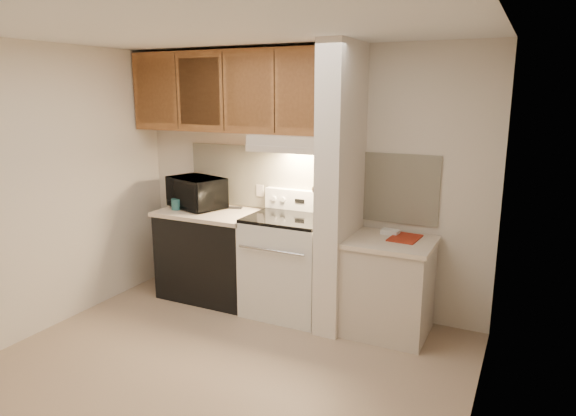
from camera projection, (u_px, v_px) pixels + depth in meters
The scene contains 50 objects.
floor at pixel (223, 367), 3.97m from camera, with size 3.60×3.60×0.00m, color tan.
ceiling at pixel (213, 28), 3.42m from camera, with size 3.60×3.60×0.00m, color white.
wall_back at pixel (304, 179), 5.01m from camera, with size 3.60×0.02×2.50m, color beige.
wall_left at pixel (45, 190), 4.47m from camera, with size 0.02×3.00×2.50m, color beige.
wall_right at pixel (483, 242), 2.92m from camera, with size 0.02×3.00×2.50m, color beige.
backsplash at pixel (304, 181), 5.00m from camera, with size 2.60×0.02×0.63m, color #F7EDCC.
range_body at pixel (289, 266), 4.88m from camera, with size 0.76×0.65×0.92m, color silver.
oven_window at pixel (273, 273), 4.60m from camera, with size 0.50×0.01×0.30m, color black.
oven_handle at pixel (271, 251), 4.51m from camera, with size 0.02×0.02×0.65m, color silver.
cooktop at pixel (289, 218), 4.78m from camera, with size 0.74×0.64×0.03m, color black.
range_backguard at pixel (301, 200), 5.00m from camera, with size 0.76×0.08×0.20m, color silver.
range_display at pixel (300, 201), 4.96m from camera, with size 0.10×0.01×0.04m, color black.
range_knob_left_outer at pixel (274, 199), 5.08m from camera, with size 0.05×0.05×0.02m, color silver.
range_knob_left_inner at pixel (283, 200), 5.04m from camera, with size 0.05×0.05×0.02m, color silver.
range_knob_right_inner at pixel (317, 203), 4.88m from camera, with size 0.05×0.05×0.02m, color silver.
range_knob_right_outer at pixel (326, 204), 4.84m from camera, with size 0.05×0.05×0.02m, color silver.
dishwasher_front at pixel (212, 256), 5.27m from camera, with size 1.00×0.63×0.87m, color black.
left_countertop at pixel (211, 213), 5.17m from camera, with size 1.04×0.67×0.04m, color beige.
spoon_rest at pixel (232, 208), 5.29m from camera, with size 0.20×0.06×0.01m, color black.
teal_jar at pixel (176, 204), 5.22m from camera, with size 0.10×0.10×0.11m, color #2A6463.
outlet at pixel (260, 191), 5.23m from camera, with size 0.08×0.01×0.12m, color beige.
microwave at pixel (196, 193), 5.29m from camera, with size 0.57×0.39×0.32m, color black.
partition_pillar at pixel (341, 190), 4.48m from camera, with size 0.22×0.70×2.50m, color silver.
pillar_trim at pixel (328, 183), 4.52m from camera, with size 0.01×0.70×0.04m, color brown.
knife_strip at pixel (326, 181), 4.48m from camera, with size 0.02×0.42×0.04m, color black.
knife_blade_a at pixel (317, 196), 4.37m from camera, with size 0.01×0.04×0.16m, color silver.
knife_handle_a at pixel (318, 178), 4.34m from camera, with size 0.02×0.02×0.10m, color black.
knife_blade_b at pixel (321, 195), 4.43m from camera, with size 0.01×0.04×0.18m, color silver.
knife_handle_b at pixel (321, 177), 4.40m from camera, with size 0.02×0.02×0.10m, color black.
knife_blade_c at pixel (324, 195), 4.50m from camera, with size 0.01×0.04×0.20m, color silver.
knife_handle_c at pixel (324, 176), 4.46m from camera, with size 0.02×0.02×0.10m, color black.
knife_blade_d at pixel (327, 191), 4.56m from camera, with size 0.01×0.04×0.16m, color silver.
knife_handle_d at pixel (328, 174), 4.55m from camera, with size 0.02×0.02×0.10m, color black.
knife_blade_e at pixel (331, 191), 4.65m from camera, with size 0.01×0.04×0.18m, color silver.
knife_handle_e at pixel (331, 173), 4.61m from camera, with size 0.02×0.02×0.10m, color black.
oven_mitt at pixel (334, 188), 4.70m from camera, with size 0.03×0.11×0.27m, color gray.
right_cab_base at pixel (388, 289), 4.48m from camera, with size 0.70×0.60×0.81m, color beige.
right_countertop at pixel (390, 242), 4.38m from camera, with size 0.74×0.64×0.04m, color beige.
red_folder at pixel (405, 238), 4.42m from camera, with size 0.24×0.32×0.01m, color #9C2815.
white_box at pixel (390, 232), 4.55m from camera, with size 0.15×0.10×0.04m, color white.
range_hood at pixel (295, 143), 4.73m from camera, with size 0.78×0.44×0.15m, color beige.
hood_lip at pixel (284, 150), 4.56m from camera, with size 0.78×0.04×0.06m, color beige.
upper_cabinets at pixel (232, 92), 4.96m from camera, with size 2.18×0.33×0.77m, color brown.
cab_door_a at pixel (155, 92), 5.17m from camera, with size 0.46×0.01×0.63m, color brown.
cab_gap_a at pixel (177, 92), 5.06m from camera, with size 0.01×0.01×0.73m, color black.
cab_door_b at pixel (199, 92), 4.94m from camera, with size 0.46×0.01×0.63m, color brown.
cab_gap_b at pixel (223, 92), 4.82m from camera, with size 0.01×0.01×0.73m, color black.
cab_door_c at pixel (248, 92), 4.71m from camera, with size 0.46×0.01×0.63m, color brown.
cab_gap_c at pixel (275, 92), 4.59m from camera, with size 0.01×0.01×0.73m, color black.
cab_door_d at pixel (302, 92), 4.47m from camera, with size 0.46×0.01×0.63m, color brown.
Camera 1 is at (2.03, -3.01, 2.09)m, focal length 32.00 mm.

